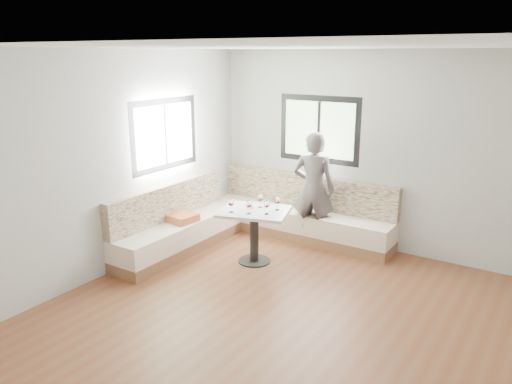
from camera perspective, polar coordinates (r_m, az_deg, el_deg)
room at (r=5.07m, az=3.43°, el=0.35°), size 5.01×5.01×2.81m
banquette at (r=7.41m, az=-0.87°, el=-3.38°), size 2.90×2.80×0.95m
table at (r=6.66m, az=-0.21°, el=-3.59°), size 1.06×0.93×0.74m
person at (r=7.26m, az=6.58°, el=0.33°), size 0.70×0.55×1.68m
olive_ramekin at (r=6.70m, az=-0.67°, el=-1.65°), size 0.09×0.09×0.04m
wine_glass_a at (r=6.48m, az=-2.85°, el=-1.24°), size 0.08×0.08×0.19m
wine_glass_b at (r=6.41m, az=-0.83°, el=-1.41°), size 0.08×0.08×0.19m
wine_glass_c at (r=6.40m, az=1.22°, el=-1.44°), size 0.08×0.08×0.19m
wine_glass_d at (r=6.68m, az=0.47°, el=-0.71°), size 0.08×0.08×0.19m
wine_glass_e at (r=6.58m, az=2.46°, el=-0.99°), size 0.08×0.08×0.19m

